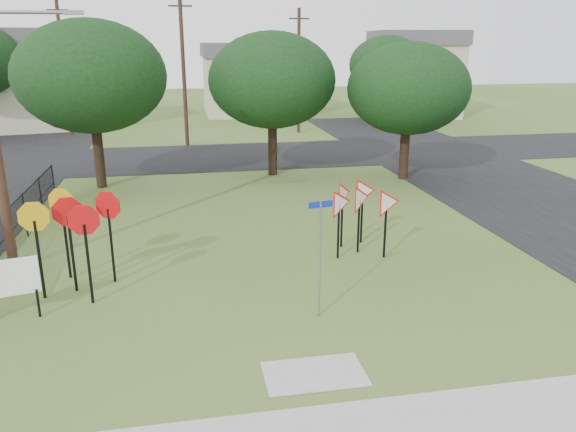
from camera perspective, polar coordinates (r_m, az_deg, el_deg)
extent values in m
plane|color=#405D23|center=(13.54, 0.33, -10.34)|extent=(140.00, 140.00, 0.00)
cube|color=black|center=(26.80, 21.94, 2.48)|extent=(8.00, 50.00, 0.02)
cube|color=black|center=(32.47, -6.49, 6.04)|extent=(60.00, 8.00, 0.02)
cube|color=#9D9E95|center=(11.51, 2.71, -15.73)|extent=(2.00, 1.20, 0.02)
cylinder|color=gray|center=(13.07, 3.24, -4.52)|extent=(0.06, 0.06, 2.86)
cube|color=#0E26A0|center=(12.64, 3.34, 1.19)|extent=(0.58, 0.12, 0.15)
cube|color=black|center=(15.57, -21.05, -3.59)|extent=(0.06, 0.06, 2.08)
cube|color=black|center=(15.80, -17.47, -2.91)|extent=(0.06, 0.06, 2.08)
cube|color=black|center=(14.71, -19.59, -4.64)|extent=(0.06, 0.06, 2.08)
cube|color=black|center=(15.44, -23.89, -4.11)|extent=(0.06, 0.06, 2.08)
cube|color=black|center=(16.49, -21.58, -2.50)|extent=(0.06, 0.06, 2.08)
cube|color=black|center=(16.85, 5.13, -1.62)|extent=(0.06, 0.06, 1.68)
cube|color=black|center=(17.40, 7.17, -1.07)|extent=(0.06, 0.06, 1.68)
cube|color=black|center=(17.10, 9.83, -1.51)|extent=(0.06, 0.06, 1.68)
cube|color=black|center=(17.80, 5.48, -0.58)|extent=(0.06, 0.06, 1.68)
cube|color=black|center=(18.27, 7.49, -0.18)|extent=(0.06, 0.06, 1.68)
cube|color=black|center=(14.70, -24.03, -8.09)|extent=(0.05, 0.05, 0.70)
cube|color=white|center=(14.57, -26.29, -5.62)|extent=(1.18, 0.32, 0.90)
cylinder|color=gray|center=(16.63, -25.25, 18.23)|extent=(2.40, 0.10, 0.10)
cube|color=gray|center=(16.39, -20.98, 18.74)|extent=(0.50, 0.18, 0.12)
cylinder|color=#40281D|center=(35.82, -10.55, 14.15)|extent=(0.24, 0.24, 9.00)
cube|color=#40281D|center=(35.83, -10.91, 20.23)|extent=(1.40, 0.10, 0.10)
cylinder|color=#40281D|center=(40.68, 1.10, 14.42)|extent=(0.24, 0.24, 8.50)
cube|color=#40281D|center=(40.66, 1.13, 19.42)|extent=(1.40, 0.10, 0.10)
cylinder|color=#40281D|center=(42.51, -21.80, 13.70)|extent=(0.24, 0.24, 9.00)
cube|color=#40281D|center=(42.52, -22.40, 18.79)|extent=(1.40, 0.10, 0.10)
cylinder|color=black|center=(18.53, -26.78, -2.00)|extent=(0.05, 0.05, 1.50)
cylinder|color=black|center=(20.64, -25.14, 0.07)|extent=(0.05, 0.05, 1.50)
cylinder|color=black|center=(22.79, -23.81, 1.75)|extent=(0.05, 0.05, 1.50)
cylinder|color=black|center=(24.97, -22.71, 3.14)|extent=(0.05, 0.05, 1.50)
cube|color=black|center=(19.39, -26.19, 1.08)|extent=(0.03, 11.50, 0.03)
cube|color=black|center=(19.58, -25.91, -0.91)|extent=(0.03, 11.50, 0.03)
cube|color=black|center=(19.58, -25.91, -0.91)|extent=(0.01, 11.50, 1.50)
cube|color=beige|center=(47.36, -25.57, 11.67)|extent=(10.08, 8.46, 6.00)
cube|color=#504F55|center=(47.24, -26.15, 16.00)|extent=(10.58, 8.88, 1.20)
cube|color=beige|center=(52.29, -3.88, 13.10)|extent=(8.00, 8.00, 5.00)
cube|color=#504F55|center=(52.16, -3.95, 16.50)|extent=(8.40, 8.40, 1.20)
cube|color=beige|center=(52.01, 12.61, 13.27)|extent=(7.91, 7.91, 6.00)
cube|color=#504F55|center=(51.91, 12.88, 17.23)|extent=(8.30, 8.30, 1.20)
cylinder|color=black|center=(26.50, -18.63, 5.58)|extent=(0.44, 0.44, 2.62)
ellipsoid|color=black|center=(26.07, -19.39, 13.23)|extent=(6.40, 6.40, 4.80)
cylinder|color=black|center=(27.58, -1.58, 6.72)|extent=(0.44, 0.44, 2.45)
ellipsoid|color=black|center=(27.17, -1.64, 13.63)|extent=(6.00, 6.00, 4.50)
cylinder|color=black|center=(27.32, 11.71, 6.08)|extent=(0.44, 0.44, 2.27)
ellipsoid|color=black|center=(26.91, 12.12, 12.55)|extent=(5.60, 5.60, 4.20)
cylinder|color=black|center=(46.99, 9.82, 10.86)|extent=(0.44, 0.44, 2.45)
ellipsoid|color=black|center=(46.74, 10.03, 14.91)|extent=(6.00, 6.00, 4.50)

